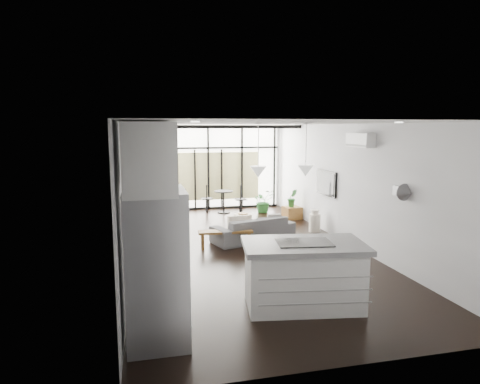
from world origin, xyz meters
name	(u,v)px	position (x,y,z in m)	size (l,w,h in m)	color
floor	(243,248)	(0.00, 0.00, 0.00)	(5.00, 10.00, 0.00)	black
ceiling	(243,124)	(0.00, 0.00, 2.80)	(5.00, 10.00, 0.00)	silver
wall_left	(127,191)	(-2.50, 0.00, 1.40)	(0.02, 10.00, 2.80)	white
wall_right	(346,184)	(2.50, 0.00, 1.40)	(0.02, 10.00, 2.80)	white
wall_back	(208,167)	(0.00, 5.00, 1.40)	(5.00, 0.02, 2.80)	white
wall_front	(351,249)	(0.00, -5.00, 1.40)	(5.00, 0.02, 2.80)	white
glazing	(208,168)	(0.00, 4.88, 1.40)	(5.00, 0.20, 2.80)	black
skylight	(212,126)	(0.00, 4.00, 2.77)	(4.70, 1.90, 0.06)	silver
neighbour_building	(208,176)	(0.00, 4.95, 1.10)	(3.50, 0.02, 1.60)	beige
island	(303,275)	(0.14, -3.29, 0.50)	(1.83, 1.08, 1.00)	silver
cooktop	(304,242)	(0.14, -3.29, 1.01)	(0.82, 0.54, 0.01)	black
fridge	(156,266)	(-2.07, -3.85, 0.98)	(0.76, 0.95, 1.96)	#97989C
appliance_column	(155,237)	(-2.04, -3.05, 1.16)	(0.60, 0.63, 2.32)	silver
upper_cabinets	(148,156)	(-2.12, -3.50, 2.35)	(0.62, 1.75, 0.86)	silver
pendant_left	(258,172)	(-0.40, -2.65, 2.02)	(0.26, 0.26, 0.18)	silver
pendant_right	(306,171)	(0.40, -2.65, 2.02)	(0.26, 0.26, 0.18)	silver
sofa	(253,225)	(0.39, 0.59, 0.39)	(2.00, 0.58, 0.78)	#4D4D4F
console_bench	(226,239)	(-0.37, 0.15, 0.20)	(1.23, 0.31, 0.40)	brown
pouf	(243,221)	(0.47, 1.92, 0.20)	(0.49, 0.49, 0.39)	beige
crate	(292,213)	(2.19, 2.76, 0.18)	(0.48, 0.48, 0.36)	brown
plant_tall	(263,203)	(1.62, 3.89, 0.29)	(0.67, 0.75, 0.58)	#266327
plant_crate	(292,203)	(2.19, 2.76, 0.48)	(0.30, 0.54, 0.24)	#266327
milk_can	(315,221)	(2.21, 1.09, 0.29)	(0.30, 0.30, 0.59)	silver
bistro_set	(224,202)	(0.36, 4.11, 0.35)	(1.46, 0.58, 0.70)	black
tv	(326,183)	(2.46, 1.00, 1.30)	(0.05, 1.10, 0.65)	black
ac_unit	(360,140)	(2.38, -0.80, 2.45)	(0.22, 0.90, 0.30)	white
framed_art	(128,187)	(-2.47, -0.50, 1.55)	(0.04, 0.70, 0.90)	black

